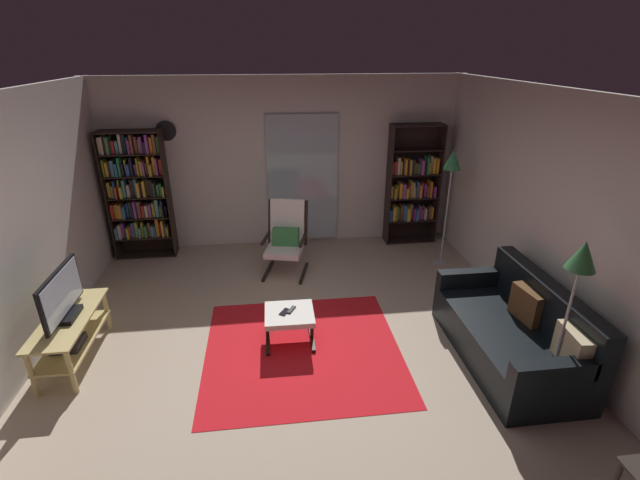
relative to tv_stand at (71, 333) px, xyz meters
name	(u,v)px	position (x,y,z in m)	size (l,w,h in m)	color
ground_plane	(300,348)	(2.30, -0.10, -0.33)	(7.02, 7.02, 0.00)	tan
wall_back	(283,164)	(2.30, 2.80, 0.97)	(5.60, 0.06, 2.60)	silver
wall_right	(561,224)	(5.00, -0.10, 0.97)	(0.06, 6.00, 2.60)	silver
glass_door_panel	(303,180)	(2.59, 2.74, 0.72)	(1.10, 0.01, 2.00)	silver
area_rug	(303,350)	(2.32, -0.13, -0.33)	(2.05, 1.97, 0.01)	red
tv_stand	(71,333)	(0.00, 0.00, 0.00)	(0.44, 1.13, 0.50)	tan
television	(62,297)	(0.00, 0.02, 0.41)	(0.20, 0.83, 0.51)	black
bookshelf_near_tv	(137,190)	(0.14, 2.52, 0.71)	(0.87, 0.30, 1.90)	black
bookshelf_near_sofa	(412,187)	(4.32, 2.58, 0.59)	(0.81, 0.30, 1.90)	black
leather_sofa	(514,333)	(4.44, -0.52, -0.02)	(0.88, 1.77, 0.85)	black
lounge_armchair	(286,236)	(2.26, 1.74, 0.20)	(0.70, 0.77, 1.02)	black
ottoman	(289,317)	(2.20, 0.04, -0.02)	(0.53, 0.49, 0.37)	white
tv_remote	(291,310)	(2.22, 0.07, 0.05)	(0.04, 0.14, 0.02)	black
cell_phone	(285,312)	(2.15, 0.04, 0.05)	(0.07, 0.14, 0.01)	black
floor_lamp_by_sofa	(579,269)	(4.51, -1.06, 0.98)	(0.24, 0.24, 1.56)	#A5A5AD
floor_lamp_by_shelf	(452,169)	(4.56, 1.71, 1.09)	(0.23, 0.23, 1.69)	#A5A5AD
wall_clock	(166,131)	(0.62, 2.73, 1.52)	(0.29, 0.03, 0.29)	silver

